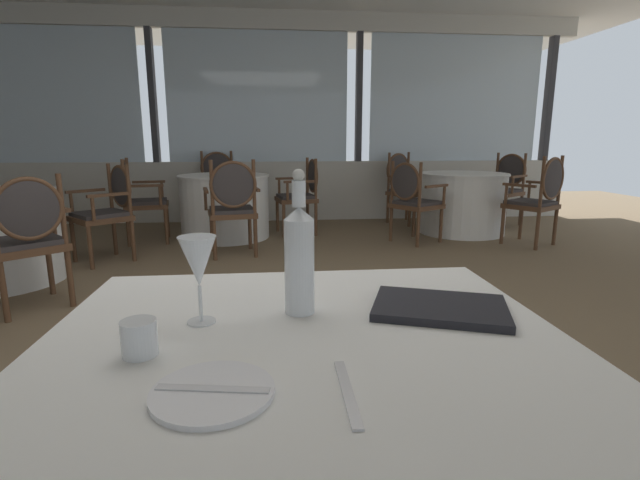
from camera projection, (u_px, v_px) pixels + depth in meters
ground_plane at (242, 357)px, 2.53m from camera, size 15.37×15.37×0.00m
window_wall_far at (259, 141)px, 6.61m from camera, size 9.15×0.14×2.87m
side_plate at (213, 392)px, 0.76m from camera, size 0.20×0.20×0.01m
butter_knife at (213, 389)px, 0.76m from camera, size 0.19×0.05×0.00m
dinner_fork at (347, 392)px, 0.76m from camera, size 0.02×0.21×0.00m
water_bottle at (299, 256)px, 1.09m from camera, size 0.07×0.07×0.34m
wine_glass at (198, 263)px, 1.03m from camera, size 0.08×0.08×0.20m
water_tumbler at (139, 338)px, 0.89m from camera, size 0.07×0.07×0.07m
menu_book at (440, 308)px, 1.12m from camera, size 0.37×0.31×0.02m
dining_chair_0_0 at (26, 232)px, 3.12m from camera, size 0.66×0.66×0.94m
dining_chair_0_1 at (109, 205)px, 4.47m from camera, size 0.66×0.66×0.93m
background_table_1 at (462, 203)px, 5.86m from camera, size 1.08×1.08×0.75m
dining_chair_1_0 at (505, 183)px, 6.41m from camera, size 0.64×0.65×0.98m
dining_chair_1_1 at (404, 183)px, 6.57m from camera, size 0.66×0.64×0.98m
dining_chair_1_2 at (412, 196)px, 5.24m from camera, size 0.64×0.65×0.92m
dining_chair_1_3 at (540, 194)px, 5.07m from camera, size 0.65×0.64×0.99m
background_table_2 at (225, 206)px, 5.56m from camera, size 1.07×1.07×0.75m
dining_chair_2_0 at (138, 194)px, 5.26m from camera, size 0.54×0.59×0.95m
dining_chair_2_1 at (233, 201)px, 4.61m from camera, size 0.59×0.54×0.97m
dining_chair_2_2 at (303, 190)px, 5.78m from camera, size 0.54×0.59×0.94m
dining_chair_2_3 at (218, 182)px, 6.42m from camera, size 0.59×0.54×1.01m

